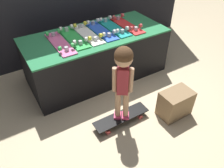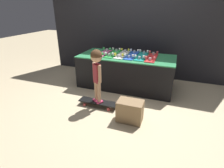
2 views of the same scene
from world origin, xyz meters
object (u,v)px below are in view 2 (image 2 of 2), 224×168
Objects in this scene: child at (97,66)px; skateboard_on_floor at (98,102)px; skateboard_green_on_rack at (113,53)px; storage_box at (130,111)px; skateboard_blue_on_rack at (132,55)px; skateboard_teal_on_rack at (142,56)px; skateboard_pink_on_rack at (103,53)px; skateboard_red_on_rack at (152,57)px; skateboard_white_on_rack at (122,54)px.

skateboard_on_floor is at bearing 124.13° from child.
storage_box is (0.71, -1.22, -0.52)m from skateboard_green_on_rack.
skateboard_blue_on_rack is 0.20m from skateboard_teal_on_rack.
skateboard_red_on_rack is (1.00, 0.03, 0.00)m from skateboard_pink_on_rack.
skateboard_red_on_rack is (0.20, -0.03, 0.00)m from skateboard_teal_on_rack.
skateboard_blue_on_rack and skateboard_red_on_rack have the same top height.
skateboard_teal_on_rack is (0.80, 0.06, 0.00)m from skateboard_pink_on_rack.
skateboard_green_on_rack is 1.01m from child.
skateboard_on_floor is at bearing -73.05° from skateboard_pink_on_rack.
storage_box reaches higher than skateboard_on_floor.
skateboard_blue_on_rack is (0.60, 0.06, 0.00)m from skateboard_pink_on_rack.
skateboard_white_on_rack is at bearing 117.84° from child.
storage_box is (0.62, -0.21, -0.55)m from child.
skateboard_pink_on_rack is 0.81m from skateboard_teal_on_rack.
skateboard_white_on_rack reaches higher than skateboard_on_floor.
child reaches higher than skateboard_on_floor.
skateboard_green_on_rack is 1.00× the size of skateboard_white_on_rack.
skateboard_teal_on_rack is 1.29m from skateboard_on_floor.
skateboard_on_floor is at bearing -116.92° from skateboard_teal_on_rack.
skateboard_pink_on_rack is 0.21m from skateboard_green_on_rack.
skateboard_white_on_rack is 1.00× the size of skateboard_teal_on_rack.
skateboard_green_on_rack is 0.75× the size of child.
skateboard_pink_on_rack is 1.00m from child.
child reaches higher than skateboard_pink_on_rack.
skateboard_white_on_rack is 1.00× the size of skateboard_blue_on_rack.
skateboard_teal_on_rack is at bearing 94.84° from storage_box.
skateboard_green_on_rack reaches higher than skateboard_on_floor.
child is (-0.31, -1.01, 0.04)m from skateboard_blue_on_rack.
skateboard_green_on_rack is 1.51m from storage_box.
skateboard_on_floor is 1.80× the size of storage_box.
skateboard_white_on_rack is at bearing -0.70° from skateboard_green_on_rack.
skateboard_blue_on_rack is 0.75× the size of child.
skateboard_blue_on_rack is 0.40m from skateboard_red_on_rack.
skateboard_pink_on_rack is at bearing -178.37° from skateboard_red_on_rack.
skateboard_pink_on_rack is 0.61m from skateboard_blue_on_rack.
child is 0.86m from storage_box.
skateboard_pink_on_rack is 1.00× the size of skateboard_green_on_rack.
skateboard_blue_on_rack reaches higher than storage_box.
skateboard_white_on_rack is 0.40m from skateboard_teal_on_rack.
skateboard_pink_on_rack is 1.17m from skateboard_on_floor.
skateboard_green_on_rack is 1.81× the size of storage_box.
skateboard_red_on_rack is at bearing -2.32° from skateboard_white_on_rack.
skateboard_on_floor is (-0.51, -1.01, -0.61)m from skateboard_teal_on_rack.
storage_box is (0.62, -0.21, 0.09)m from skateboard_on_floor.
storage_box is (0.10, -1.22, -0.52)m from skateboard_teal_on_rack.
skateboard_white_on_rack and skateboard_blue_on_rack have the same top height.
skateboard_white_on_rack and skateboard_red_on_rack have the same top height.
skateboard_teal_on_rack is 1.81× the size of storage_box.
skateboard_white_on_rack is 0.75× the size of child.
skateboard_blue_on_rack is at bearing 0.95° from skateboard_white_on_rack.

